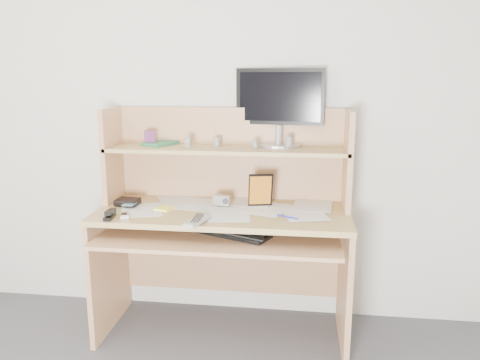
# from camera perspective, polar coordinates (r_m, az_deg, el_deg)

# --- Properties ---
(back_wall) EXTENTS (3.60, 0.04, 2.50)m
(back_wall) POSITION_cam_1_polar(r_m,az_deg,el_deg) (2.83, -1.14, 7.86)
(back_wall) COLOR silver
(back_wall) RESTS_ON floor
(desk) EXTENTS (1.40, 0.70, 1.30)m
(desk) POSITION_cam_1_polar(r_m,az_deg,el_deg) (2.70, -1.84, -4.37)
(desk) COLOR tan
(desk) RESTS_ON floor
(paper_clutter) EXTENTS (1.32, 0.54, 0.01)m
(paper_clutter) POSITION_cam_1_polar(r_m,az_deg,el_deg) (2.61, -2.14, -3.64)
(paper_clutter) COLOR silver
(paper_clutter) RESTS_ON desk
(keyboard) EXTENTS (0.45, 0.31, 0.03)m
(keyboard) POSITION_cam_1_polar(r_m,az_deg,el_deg) (2.52, -1.03, -6.36)
(keyboard) COLOR black
(keyboard) RESTS_ON desk
(tv_remote) EXTENTS (0.11, 0.21, 0.02)m
(tv_remote) POSITION_cam_1_polar(r_m,az_deg,el_deg) (2.38, -5.22, -4.94)
(tv_remote) COLOR #9D9C98
(tv_remote) RESTS_ON paper_clutter
(flip_phone) EXTENTS (0.07, 0.09, 0.02)m
(flip_phone) POSITION_cam_1_polar(r_m,az_deg,el_deg) (2.55, -13.86, -4.11)
(flip_phone) COLOR #ACABAE
(flip_phone) RESTS_ON paper_clutter
(stapler) EXTENTS (0.05, 0.13, 0.04)m
(stapler) POSITION_cam_1_polar(r_m,az_deg,el_deg) (2.55, -15.61, -3.96)
(stapler) COLOR black
(stapler) RESTS_ON paper_clutter
(wallet) EXTENTS (0.13, 0.11, 0.03)m
(wallet) POSITION_cam_1_polar(r_m,az_deg,el_deg) (2.78, -13.54, -2.58)
(wallet) COLOR black
(wallet) RESTS_ON paper_clutter
(sticky_note_pad) EXTENTS (0.10, 0.10, 0.01)m
(sticky_note_pad) POSITION_cam_1_polar(r_m,az_deg,el_deg) (2.66, -9.20, -3.45)
(sticky_note_pad) COLOR #EEF13F
(sticky_note_pad) RESTS_ON desk
(digital_camera) EXTENTS (0.10, 0.05, 0.06)m
(digital_camera) POSITION_cam_1_polar(r_m,az_deg,el_deg) (2.68, -2.26, -2.49)
(digital_camera) COLOR #A2A1A3
(digital_camera) RESTS_ON paper_clutter
(game_case) EXTENTS (0.14, 0.05, 0.19)m
(game_case) POSITION_cam_1_polar(r_m,az_deg,el_deg) (2.64, 2.52, -1.23)
(game_case) COLOR black
(game_case) RESTS_ON paper_clutter
(blue_pen) EXTENTS (0.11, 0.06, 0.01)m
(blue_pen) POSITION_cam_1_polar(r_m,az_deg,el_deg) (2.47, 5.78, -4.47)
(blue_pen) COLOR #1B1DCD
(blue_pen) RESTS_ON paper_clutter
(card_box) EXTENTS (0.07, 0.04, 0.09)m
(card_box) POSITION_cam_1_polar(r_m,az_deg,el_deg) (2.81, -10.94, 5.06)
(card_box) COLOR maroon
(card_box) RESTS_ON desk
(shelf_book) EXTENTS (0.21, 0.23, 0.02)m
(shelf_book) POSITION_cam_1_polar(r_m,az_deg,el_deg) (2.83, -9.72, 4.42)
(shelf_book) COLOR #317C54
(shelf_book) RESTS_ON desk
(chip_stack_a) EXTENTS (0.04, 0.04, 0.05)m
(chip_stack_a) POSITION_cam_1_polar(r_m,az_deg,el_deg) (2.73, -2.85, 4.66)
(chip_stack_a) COLOR black
(chip_stack_a) RESTS_ON desk
(chip_stack_b) EXTENTS (0.04, 0.04, 0.06)m
(chip_stack_b) POSITION_cam_1_polar(r_m,az_deg,el_deg) (2.69, -6.35, 4.59)
(chip_stack_b) COLOR white
(chip_stack_b) RESTS_ON desk
(chip_stack_c) EXTENTS (0.05, 0.05, 0.04)m
(chip_stack_c) POSITION_cam_1_polar(r_m,az_deg,el_deg) (2.65, 1.83, 4.36)
(chip_stack_c) COLOR black
(chip_stack_c) RESTS_ON desk
(chip_stack_d) EXTENTS (0.04, 0.04, 0.07)m
(chip_stack_d) POSITION_cam_1_polar(r_m,az_deg,el_deg) (2.66, 5.93, 4.58)
(chip_stack_d) COLOR white
(chip_stack_d) RESTS_ON desk
(monitor) EXTENTS (0.51, 0.26, 0.44)m
(monitor) POSITION_cam_1_polar(r_m,az_deg,el_deg) (2.75, 4.85, 9.10)
(monitor) COLOR #B5B5BA
(monitor) RESTS_ON desk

